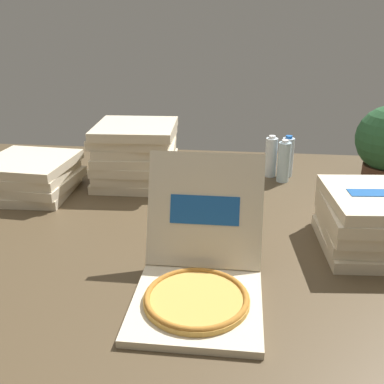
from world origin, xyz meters
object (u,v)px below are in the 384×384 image
at_px(pizza_stack_center_near, 378,221).
at_px(water_bottle_1, 284,162).
at_px(pizza_stack_right_far, 30,176).
at_px(water_bottle_2, 287,157).
at_px(open_pizza_box, 199,272).
at_px(pizza_stack_left_far, 136,154).
at_px(water_bottle_0, 271,157).

distance_m(pizza_stack_center_near, water_bottle_1, 0.79).
bearing_deg(pizza_stack_right_far, water_bottle_2, 17.27).
distance_m(water_bottle_1, water_bottle_2, 0.10).
xyz_separation_m(pizza_stack_right_far, water_bottle_2, (1.35, 0.42, 0.02)).
bearing_deg(open_pizza_box, pizza_stack_right_far, 140.31).
relative_size(pizza_stack_left_far, pizza_stack_right_far, 1.03).
height_order(pizza_stack_center_near, water_bottle_0, water_bottle_0).
height_order(pizza_stack_right_far, water_bottle_2, water_bottle_2).
relative_size(open_pizza_box, water_bottle_2, 2.44).
xyz_separation_m(pizza_stack_center_near, water_bottle_0, (-0.38, 0.81, -0.00)).
height_order(pizza_stack_left_far, water_bottle_1, pizza_stack_left_far).
bearing_deg(water_bottle_1, pizza_stack_left_far, -172.56).
relative_size(pizza_stack_right_far, pizza_stack_center_near, 0.99).
height_order(water_bottle_1, water_bottle_2, same).
xyz_separation_m(pizza_stack_center_near, water_bottle_1, (-0.32, 0.73, -0.00)).
height_order(water_bottle_0, water_bottle_1, same).
relative_size(pizza_stack_left_far, water_bottle_1, 1.97).
height_order(open_pizza_box, water_bottle_1, open_pizza_box).
bearing_deg(pizza_stack_left_far, water_bottle_1, 7.44).
height_order(pizza_stack_left_far, pizza_stack_right_far, pizza_stack_left_far).
xyz_separation_m(open_pizza_box, pizza_stack_right_far, (-0.96, 0.80, 0.01)).
bearing_deg(open_pizza_box, water_bottle_2, 72.34).
relative_size(open_pizza_box, pizza_stack_center_near, 1.26).
height_order(open_pizza_box, pizza_stack_left_far, open_pizza_box).
relative_size(pizza_stack_right_far, water_bottle_2, 1.91).
distance_m(open_pizza_box, water_bottle_1, 1.18).
distance_m(pizza_stack_left_far, pizza_stack_right_far, 0.56).
distance_m(pizza_stack_left_far, water_bottle_0, 0.77).
bearing_deg(water_bottle_2, open_pizza_box, -107.66).
bearing_deg(pizza_stack_right_far, water_bottle_1, 13.95).
xyz_separation_m(pizza_stack_left_far, water_bottle_2, (0.84, 0.20, -0.05)).
height_order(open_pizza_box, water_bottle_2, open_pizza_box).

